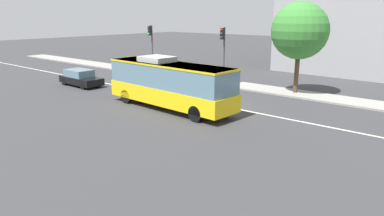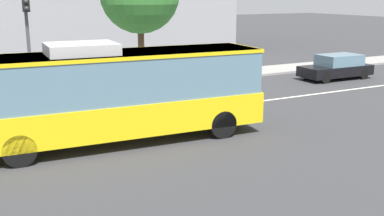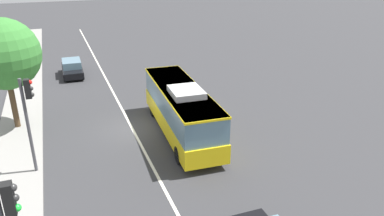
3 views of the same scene
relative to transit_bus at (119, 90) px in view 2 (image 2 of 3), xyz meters
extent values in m
plane|color=#333335|center=(2.01, 2.77, -1.81)|extent=(160.00, 160.00, 0.00)
cube|color=gray|center=(2.01, 9.68, -1.74)|extent=(80.00, 2.72, 0.14)
cube|color=silver|center=(2.01, 2.77, -1.80)|extent=(76.00, 0.16, 0.01)
cube|color=yellow|center=(0.02, 0.00, -0.83)|extent=(10.12, 3.04, 1.10)
cube|color=slate|center=(0.02, 0.00, 0.50)|extent=(9.92, 2.96, 1.58)
cube|color=yellow|center=(0.02, 0.00, 1.23)|extent=(10.02, 3.01, 0.12)
cube|color=#B2B2B2|center=(-1.17, 0.06, 1.47)|extent=(2.29, 1.92, 0.36)
cylinder|color=black|center=(3.48, 0.91, -1.31)|extent=(1.01, 0.35, 1.00)
cylinder|color=black|center=(3.36, -1.28, -1.31)|extent=(1.01, 0.35, 1.00)
cylinder|color=black|center=(-3.31, 1.28, -1.31)|extent=(1.01, 0.35, 1.00)
cylinder|color=black|center=(-3.43, -0.91, -1.31)|extent=(1.01, 0.35, 1.00)
cube|color=black|center=(15.45, 5.56, -1.29)|extent=(4.52, 1.86, 0.60)
cube|color=slate|center=(15.70, 5.55, -0.67)|extent=(2.54, 1.69, 0.64)
cylinder|color=black|center=(13.94, 4.78, -1.49)|extent=(0.64, 0.23, 0.64)
cylinder|color=black|center=(13.96, 6.38, -1.49)|extent=(0.64, 0.23, 0.64)
cylinder|color=black|center=(16.94, 4.74, -1.49)|extent=(0.64, 0.23, 0.64)
cylinder|color=black|center=(16.96, 6.33, -1.49)|extent=(0.64, 0.23, 0.64)
cylinder|color=#47474C|center=(-1.56, 8.63, 0.79)|extent=(0.16, 0.16, 5.20)
cube|color=black|center=(-1.57, 8.35, 2.84)|extent=(0.33, 0.29, 0.96)
sphere|color=#2D2D2D|center=(-1.57, 8.20, 2.84)|extent=(0.22, 0.22, 0.22)
sphere|color=#2D2D2D|center=(-1.57, 8.20, 2.52)|extent=(0.22, 0.22, 0.22)
cylinder|color=#4C3823|center=(4.69, 9.83, -0.13)|extent=(0.36, 0.36, 3.36)
cube|color=slate|center=(17.46, 26.30, 0.30)|extent=(0.62, 12.86, 1.50)
camera|label=1|loc=(16.10, -16.88, 4.39)|focal=32.82mm
camera|label=2|loc=(-4.87, -14.71, 3.19)|focal=43.07mm
camera|label=3|loc=(-19.96, 6.87, 8.75)|focal=34.32mm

